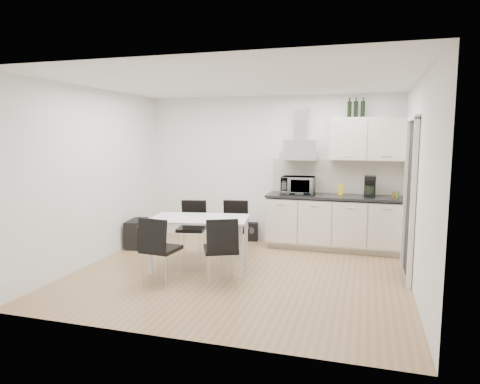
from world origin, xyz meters
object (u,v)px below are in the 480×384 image
object	(u,v)px
kitchenette	(336,200)
guitar_amp	(137,233)
chair_far_left	(192,229)
dining_table	(200,224)
chair_far_right	(234,230)
chair_near_right	(221,250)
chair_near_left	(161,250)
floor_speaker	(252,232)

from	to	relation	value
kitchenette	guitar_amp	xyz separation A→B (m)	(-3.30, -0.82, -0.59)
chair_far_left	dining_table	bearing A→B (deg)	113.13
chair_far_right	guitar_amp	distance (m)	1.81
guitar_amp	kitchenette	bearing A→B (deg)	4.63
chair_far_left	chair_far_right	size ratio (longest dim) A/B	1.00
dining_table	chair_near_right	distance (m)	0.72
chair_far_right	chair_near_left	distance (m)	1.52
guitar_amp	chair_near_left	bearing A→B (deg)	-60.21
chair_far_right	chair_near_right	xyz separation A→B (m)	(0.20, -1.21, 0.00)
chair_far_left	chair_near_left	distance (m)	1.24
chair_near_right	floor_speaker	bearing A→B (deg)	69.18
kitchenette	chair_far_left	xyz separation A→B (m)	(-2.14, -1.12, -0.39)
dining_table	chair_near_left	distance (m)	0.77
chair_far_left	floor_speaker	size ratio (longest dim) A/B	2.69
dining_table	floor_speaker	world-z (taller)	dining_table
kitchenette	chair_far_right	size ratio (longest dim) A/B	2.86
kitchenette	floor_speaker	bearing A→B (deg)	173.66
guitar_amp	dining_table	bearing A→B (deg)	-38.77
kitchenette	guitar_amp	size ratio (longest dim) A/B	4.24
chair_far_left	chair_far_right	xyz separation A→B (m)	(0.64, 0.18, 0.00)
dining_table	floor_speaker	bearing A→B (deg)	71.61
kitchenette	chair_far_left	world-z (taller)	kitchenette
kitchenette	chair_near_right	size ratio (longest dim) A/B	2.86
chair_near_right	floor_speaker	xyz separation A→B (m)	(-0.19, 2.32, -0.28)
chair_far_right	chair_near_right	size ratio (longest dim) A/B	1.00
dining_table	guitar_amp	size ratio (longest dim) A/B	2.46
chair_far_left	chair_near_left	xyz separation A→B (m)	(0.09, -1.24, 0.00)
chair_far_right	chair_near_left	size ratio (longest dim) A/B	1.00
chair_near_right	guitar_amp	world-z (taller)	chair_near_right
chair_near_left	guitar_amp	size ratio (longest dim) A/B	1.48
chair_far_left	chair_near_right	bearing A→B (deg)	119.22
chair_far_left	chair_near_right	distance (m)	1.33
chair_near_left	floor_speaker	size ratio (longest dim) A/B	2.69
floor_speaker	guitar_amp	bearing A→B (deg)	-161.20
guitar_amp	floor_speaker	world-z (taller)	guitar_amp
chair_far_right	floor_speaker	bearing A→B (deg)	-96.98
kitchenette	chair_near_right	distance (m)	2.55
guitar_amp	chair_near_right	bearing A→B (deg)	-43.11
kitchenette	chair_far_right	distance (m)	1.82
chair_near_right	floor_speaker	size ratio (longest dim) A/B	2.69
chair_near_left	floor_speaker	xyz separation A→B (m)	(0.55, 2.52, -0.28)
kitchenette	chair_near_left	size ratio (longest dim) A/B	2.86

